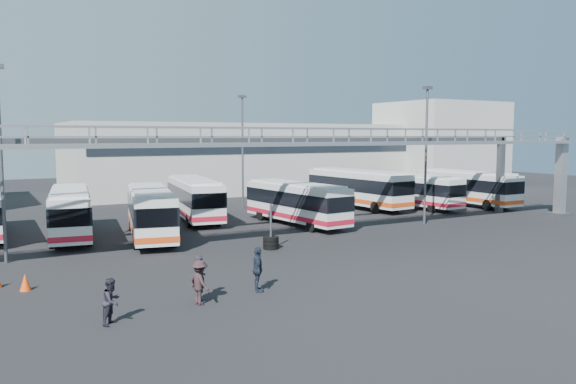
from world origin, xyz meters
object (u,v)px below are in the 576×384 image
bus_8 (413,190)px  pedestrian_d (258,269)px  bus_7 (358,187)px  cone_left (25,282)px  light_pole_mid (426,148)px  pedestrian_a (200,278)px  bus_3 (150,211)px  bus_4 (194,197)px  pedestrian_b (112,301)px  bus_2 (70,211)px  bus_9 (467,187)px  tire_stack (271,241)px  light_pole_back (243,146)px  pedestrian_c (200,282)px  light_pole_left (1,153)px  bus_5 (296,201)px

bus_8 → pedestrian_d: bus_8 is taller
bus_7 → cone_left: (-28.87, -15.38, -1.57)m
light_pole_mid → pedestrian_a: light_pole_mid is taller
bus_3 → bus_4: size_ratio=0.99×
bus_4 → pedestrian_b: 24.52m
bus_2 → bus_4: (9.66, 3.43, 0.06)m
bus_4 → bus_9: size_ratio=1.03×
pedestrian_d → tire_stack: bearing=-10.9°
light_pole_back → pedestrian_a: bearing=-118.2°
light_pole_mid → bus_4: bearing=143.8°
pedestrian_d → cone_left: bearing=79.9°
light_pole_back → cone_left: size_ratio=13.77×
pedestrian_b → pedestrian_c: bearing=-34.1°
light_pole_mid → tire_stack: light_pole_mid is taller
bus_9 → pedestrian_d: bearing=-151.0°
bus_7 → pedestrian_d: bus_7 is taller
light_pole_left → bus_8: size_ratio=0.99×
light_pole_mid → bus_7: 10.92m
cone_left → light_pole_mid: bearing=10.8°
light_pole_mid → bus_4: 18.12m
light_pole_back → cone_left: 28.64m
light_pole_mid → pedestrian_d: size_ratio=5.32×
light_pole_back → cone_left: light_pole_back is taller
bus_8 → bus_7: bearing=146.3°
bus_7 → pedestrian_a: 30.61m
bus_3 → cone_left: size_ratio=14.81×
bus_3 → tire_stack: bearing=-41.1°
bus_7 → tire_stack: size_ratio=4.43×
light_pole_back → bus_5: light_pole_back is taller
bus_2 → pedestrian_b: bus_2 is taller
bus_7 → pedestrian_a: bearing=-142.9°
bus_4 → pedestrian_a: (-7.24, -20.68, -0.89)m
light_pole_back → pedestrian_a: (-13.51, -25.23, -4.80)m
bus_2 → pedestrian_b: bearing=-85.6°
bus_7 → cone_left: bearing=-156.6°
light_pole_mid → light_pole_back: same height
tire_stack → light_pole_left: bearing=165.7°
light_pole_back → pedestrian_b: bearing=-123.1°
light_pole_mid → cone_left: light_pole_mid is taller
pedestrian_c → cone_left: size_ratio=2.39×
pedestrian_d → pedestrian_c: bearing=120.7°
bus_4 → light_pole_back: bearing=44.5°
bus_2 → bus_3: size_ratio=0.97×
light_pole_left → bus_7: (29.31, 9.15, -3.79)m
light_pole_left → pedestrian_d: light_pole_left is taller
light_pole_mid → bus_9: size_ratio=0.95×
pedestrian_a → bus_4: bearing=-15.4°
light_pole_left → bus_3: light_pole_left is taller
bus_5 → cone_left: bus_5 is taller
bus_7 → light_pole_left: bearing=-167.4°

